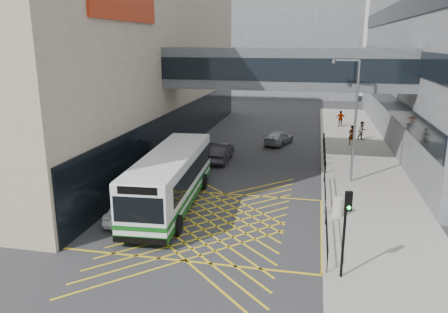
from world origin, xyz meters
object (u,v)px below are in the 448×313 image
Objects in this scene: pedestrian_a at (351,135)px; litter_bin at (338,207)px; car_dark at (219,152)px; car_silver at (278,138)px; street_lamp at (353,114)px; traffic_light at (346,222)px; pedestrian_b at (362,131)px; car_white at (132,207)px; pedestrian_c at (341,119)px; bus at (171,178)px.

litter_bin is at bearing 50.66° from pedestrian_a.
car_dark reaches higher than car_silver.
traffic_light is at bearing -88.95° from street_lamp.
car_dark is 2.75× the size of pedestrian_a.
street_lamp is 4.54× the size of pedestrian_a.
traffic_light is 27.07m from pedestrian_b.
pedestrian_b is (14.04, 22.60, 0.33)m from car_white.
litter_bin is 26.86m from pedestrian_c.
street_lamp is (1.03, 13.16, 2.21)m from traffic_light.
pedestrian_c is at bearing 94.45° from street_lamp.
traffic_light reaches higher than bus.
bus is at bearing 86.29° from car_dark.
pedestrian_c is (12.32, 29.26, 0.32)m from car_white.
pedestrian_a is at bearing -145.20° from car_dark.
car_white is 2.55× the size of pedestrian_a.
bus reaches higher than litter_bin.
litter_bin is at bearing 86.02° from pedestrian_c.
street_lamp is (10.45, 6.54, 3.08)m from bus.
car_white is 4.54× the size of litter_bin.
litter_bin is (8.92, -10.20, -0.11)m from car_dark.
bus is at bearing -152.33° from pedestrian_b.
pedestrian_a is (10.82, 7.66, 0.28)m from car_dark.
pedestrian_b is at bearing 86.80° from street_lamp.
pedestrian_a reaches higher than litter_bin.
pedestrian_c reaches higher than litter_bin.
car_white is 2.58× the size of pedestrian_c.
car_white is 1.08× the size of car_silver.
pedestrian_c is at bearing 73.94° from pedestrian_b.
pedestrian_b reaches higher than car_silver.
car_white is 12.80m from car_dark.
bus reaches higher than pedestrian_c.
bus is 12.70m from street_lamp.
traffic_light is at bearing 160.27° from car_white.
litter_bin is (4.75, -17.20, 0.01)m from car_silver.
pedestrian_b is (11.97, 9.97, 0.28)m from car_dark.
pedestrian_c is at bearing -119.70° from pedestrian_a.
car_dark reaches higher than litter_bin.
street_lamp reaches higher than car_white.
pedestrian_a is 8.99m from pedestrian_c.
car_dark is 1.32× the size of traffic_light.
bus reaches higher than pedestrian_b.
car_silver is 1.13× the size of traffic_light.
street_lamp reaches higher than litter_bin.
litter_bin is at bearing 121.52° from car_silver.
litter_bin is (-0.95, -6.48, -4.14)m from street_lamp.
car_silver is at bearing -27.64° from pedestrian_a.
litter_bin is at bearing 72.32° from traffic_light.
traffic_light is 2.09× the size of pedestrian_b.
bus is 17.93m from car_silver.
bus is 6.48× the size of pedestrian_a.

